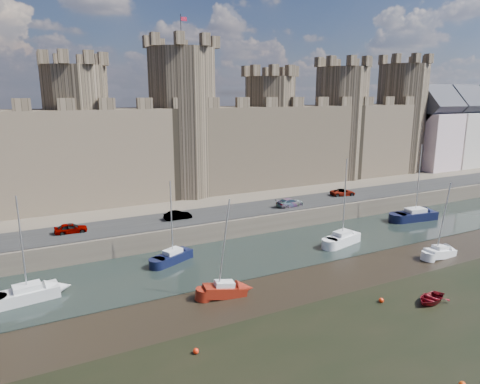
{
  "coord_description": "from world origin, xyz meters",
  "views": [
    {
      "loc": [
        -21.29,
        -17.97,
        18.72
      ],
      "look_at": [
        -1.03,
        22.0,
        8.34
      ],
      "focal_mm": 32.0,
      "sensor_mm": 36.0,
      "label": 1
    }
  ],
  "objects_px": {
    "sailboat_1": "(173,256)",
    "sailboat_4": "(224,289)",
    "sailboat_3": "(415,215)",
    "car_1": "(178,215)",
    "car_2": "(290,203)",
    "car_0": "(71,228)",
    "sailboat_5": "(440,252)",
    "sailboat_2": "(342,238)",
    "sailboat_0": "(28,293)",
    "car_3": "(343,192)"
  },
  "relations": [
    {
      "from": "sailboat_1",
      "to": "sailboat_5",
      "type": "distance_m",
      "value": 31.01
    },
    {
      "from": "sailboat_1",
      "to": "sailboat_3",
      "type": "bearing_deg",
      "value": -25.98
    },
    {
      "from": "sailboat_0",
      "to": "sailboat_2",
      "type": "relative_size",
      "value": 0.91
    },
    {
      "from": "sailboat_0",
      "to": "sailboat_1",
      "type": "relative_size",
      "value": 1.06
    },
    {
      "from": "sailboat_3",
      "to": "sailboat_4",
      "type": "xyz_separation_m",
      "value": [
        -36.07,
        -9.5,
        -0.15
      ]
    },
    {
      "from": "sailboat_0",
      "to": "sailboat_2",
      "type": "height_order",
      "value": "sailboat_2"
    },
    {
      "from": "car_2",
      "to": "car_3",
      "type": "distance_m",
      "value": 11.59
    },
    {
      "from": "car_1",
      "to": "sailboat_1",
      "type": "relative_size",
      "value": 0.39
    },
    {
      "from": "car_3",
      "to": "car_1",
      "type": "bearing_deg",
      "value": 102.94
    },
    {
      "from": "car_0",
      "to": "sailboat_2",
      "type": "distance_m",
      "value": 33.19
    },
    {
      "from": "sailboat_3",
      "to": "sailboat_4",
      "type": "height_order",
      "value": "sailboat_3"
    },
    {
      "from": "sailboat_5",
      "to": "sailboat_0",
      "type": "bearing_deg",
      "value": 164.41
    },
    {
      "from": "sailboat_1",
      "to": "sailboat_5",
      "type": "height_order",
      "value": "sailboat_1"
    },
    {
      "from": "car_3",
      "to": "car_0",
      "type": "bearing_deg",
      "value": 101.95
    },
    {
      "from": "car_1",
      "to": "sailboat_5",
      "type": "distance_m",
      "value": 32.36
    },
    {
      "from": "car_2",
      "to": "sailboat_2",
      "type": "bearing_deg",
      "value": 178.35
    },
    {
      "from": "sailboat_1",
      "to": "sailboat_2",
      "type": "xyz_separation_m",
      "value": [
        20.93,
        -4.14,
        0.1
      ]
    },
    {
      "from": "sailboat_2",
      "to": "sailboat_4",
      "type": "bearing_deg",
      "value": -175.95
    },
    {
      "from": "car_3",
      "to": "sailboat_3",
      "type": "height_order",
      "value": "sailboat_3"
    },
    {
      "from": "sailboat_4",
      "to": "car_0",
      "type": "bearing_deg",
      "value": 130.43
    },
    {
      "from": "car_1",
      "to": "car_0",
      "type": "bearing_deg",
      "value": 89.0
    },
    {
      "from": "sailboat_4",
      "to": "car_3",
      "type": "bearing_deg",
      "value": 40.45
    },
    {
      "from": "sailboat_0",
      "to": "sailboat_3",
      "type": "xyz_separation_m",
      "value": [
        52.63,
        2.2,
        0.08
      ]
    },
    {
      "from": "sailboat_0",
      "to": "car_3",
      "type": "bearing_deg",
      "value": 6.64
    },
    {
      "from": "car_3",
      "to": "sailboat_3",
      "type": "relative_size",
      "value": 0.36
    },
    {
      "from": "sailboat_2",
      "to": "sailboat_4",
      "type": "distance_m",
      "value": 20.16
    },
    {
      "from": "sailboat_5",
      "to": "car_0",
      "type": "bearing_deg",
      "value": 148.52
    },
    {
      "from": "sailboat_0",
      "to": "sailboat_5",
      "type": "bearing_deg",
      "value": -19.87
    },
    {
      "from": "car_2",
      "to": "sailboat_1",
      "type": "xyz_separation_m",
      "value": [
        -20.09,
        -6.66,
        -2.38
      ]
    },
    {
      "from": "car_2",
      "to": "sailboat_4",
      "type": "bearing_deg",
      "value": 126.43
    },
    {
      "from": "car_0",
      "to": "sailboat_2",
      "type": "relative_size",
      "value": 0.34
    },
    {
      "from": "car_1",
      "to": "sailboat_2",
      "type": "relative_size",
      "value": 0.33
    },
    {
      "from": "sailboat_1",
      "to": "sailboat_4",
      "type": "distance_m",
      "value": 10.36
    },
    {
      "from": "sailboat_0",
      "to": "sailboat_3",
      "type": "bearing_deg",
      "value": -4.83
    },
    {
      "from": "sailboat_2",
      "to": "car_3",
      "type": "bearing_deg",
      "value": 36.62
    },
    {
      "from": "car_1",
      "to": "sailboat_4",
      "type": "bearing_deg",
      "value": 175.49
    },
    {
      "from": "sailboat_4",
      "to": "car_1",
      "type": "bearing_deg",
      "value": 93.19
    },
    {
      "from": "sailboat_4",
      "to": "sailboat_5",
      "type": "distance_m",
      "value": 26.72
    },
    {
      "from": "car_1",
      "to": "sailboat_3",
      "type": "xyz_separation_m",
      "value": [
        34.46,
        -8.49,
        -2.24
      ]
    },
    {
      "from": "car_3",
      "to": "sailboat_0",
      "type": "distance_m",
      "value": 47.82
    },
    {
      "from": "car_0",
      "to": "sailboat_4",
      "type": "relative_size",
      "value": 0.39
    },
    {
      "from": "car_1",
      "to": "car_2",
      "type": "bearing_deg",
      "value": -93.19
    },
    {
      "from": "car_0",
      "to": "sailboat_4",
      "type": "height_order",
      "value": "sailboat_4"
    },
    {
      "from": "car_0",
      "to": "sailboat_4",
      "type": "distance_m",
      "value": 21.81
    },
    {
      "from": "car_2",
      "to": "sailboat_2",
      "type": "distance_m",
      "value": 11.07
    },
    {
      "from": "sailboat_1",
      "to": "sailboat_4",
      "type": "height_order",
      "value": "sailboat_4"
    },
    {
      "from": "car_1",
      "to": "sailboat_3",
      "type": "distance_m",
      "value": 35.56
    },
    {
      "from": "car_0",
      "to": "sailboat_3",
      "type": "height_order",
      "value": "sailboat_3"
    },
    {
      "from": "car_3",
      "to": "sailboat_4",
      "type": "distance_m",
      "value": 35.29
    },
    {
      "from": "car_3",
      "to": "sailboat_0",
      "type": "height_order",
      "value": "sailboat_0"
    }
  ]
}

